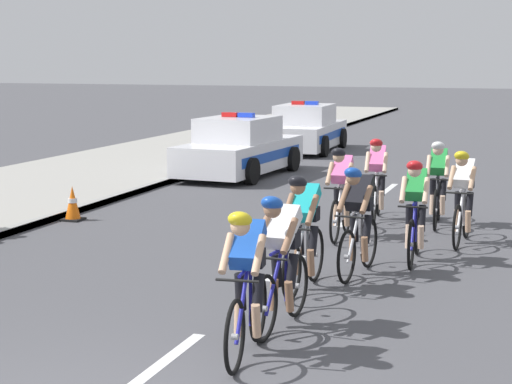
% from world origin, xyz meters
% --- Properties ---
extents(sidewalk_slab, '(5.11, 60.00, 0.12)m').
position_xyz_m(sidewalk_slab, '(-7.57, 14.00, 0.06)').
color(sidewalk_slab, '#A3A099').
rests_on(sidewalk_slab, ground).
extents(kerb_edge, '(0.16, 60.00, 0.13)m').
position_xyz_m(kerb_edge, '(-5.10, 14.00, 0.07)').
color(kerb_edge, '#9E9E99').
rests_on(kerb_edge, ground).
extents(lane_markings_centre, '(0.14, 17.60, 0.01)m').
position_xyz_m(lane_markings_centre, '(0.00, 5.89, 0.00)').
color(lane_markings_centre, white).
rests_on(lane_markings_centre, ground).
extents(cyclist_lead, '(0.45, 1.72, 1.56)m').
position_xyz_m(cyclist_lead, '(0.72, 2.18, 0.79)').
color(cyclist_lead, black).
rests_on(cyclist_lead, ground).
extents(cyclist_second, '(0.43, 1.72, 1.56)m').
position_xyz_m(cyclist_second, '(0.77, 3.17, 0.79)').
color(cyclist_second, black).
rests_on(cyclist_second, ground).
extents(cyclist_third, '(0.42, 1.72, 1.56)m').
position_xyz_m(cyclist_third, '(0.57, 4.78, 0.79)').
color(cyclist_third, black).
rests_on(cyclist_third, ground).
extents(cyclist_fourth, '(0.45, 1.72, 1.56)m').
position_xyz_m(cyclist_fourth, '(1.05, 5.79, 0.79)').
color(cyclist_fourth, black).
rests_on(cyclist_fourth, ground).
extents(cyclist_fifth, '(0.43, 1.72, 1.56)m').
position_xyz_m(cyclist_fifth, '(1.66, 6.84, 0.79)').
color(cyclist_fifth, black).
rests_on(cyclist_fifth, ground).
extents(cyclist_sixth, '(0.43, 1.72, 1.56)m').
position_xyz_m(cyclist_sixth, '(2.18, 8.34, 0.79)').
color(cyclist_sixth, black).
rests_on(cyclist_sixth, ground).
extents(cyclist_seventh, '(0.42, 1.72, 1.56)m').
position_xyz_m(cyclist_seventh, '(0.24, 8.19, 0.79)').
color(cyclist_seventh, black).
rests_on(cyclist_seventh, ground).
extents(cyclist_eighth, '(0.44, 1.72, 1.56)m').
position_xyz_m(cyclist_eighth, '(1.61, 9.76, 0.79)').
color(cyclist_eighth, black).
rests_on(cyclist_eighth, ground).
extents(cyclist_ninth, '(0.45, 1.72, 1.56)m').
position_xyz_m(cyclist_ninth, '(0.48, 9.95, 0.79)').
color(cyclist_ninth, black).
rests_on(cyclist_ninth, ground).
extents(police_car_nearest, '(2.24, 4.52, 1.59)m').
position_xyz_m(police_car_nearest, '(-3.97, 14.89, 0.68)').
color(police_car_nearest, white).
rests_on(police_car_nearest, ground).
extents(police_car_second, '(2.11, 4.45, 1.59)m').
position_xyz_m(police_car_second, '(-3.97, 20.96, 0.68)').
color(police_car_second, white).
rests_on(police_car_second, ground).
extents(traffic_cone_near, '(0.36, 0.36, 0.64)m').
position_xyz_m(traffic_cone_near, '(-4.77, 8.14, 0.31)').
color(traffic_cone_near, black).
rests_on(traffic_cone_near, ground).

